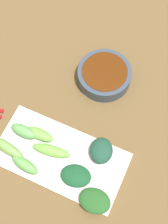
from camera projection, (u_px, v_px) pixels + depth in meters
The scene contains 11 objects.
tabletop at pixel (84, 114), 0.84m from camera, with size 2.10×2.10×0.02m, color brown.
sauce_bowl at pixel (104, 75), 0.85m from camera, with size 0.14×0.14×0.04m.
serving_plate at pixel (62, 158), 0.78m from camera, with size 0.15×0.30×0.01m, color silver.
broccoli_stalk_0 at pixel (40, 134), 0.79m from camera, with size 0.03×0.07×0.02m, color #73AA4A.
broccoli_leafy_1 at pixel (101, 151), 0.76m from camera, with size 0.06×0.05×0.03m, color #1E4935.
broccoli_stalk_2 at pixel (51, 151), 0.77m from camera, with size 0.03×0.09×0.02m, color #73B346.
broccoli_leafy_3 at pixel (76, 176), 0.75m from camera, with size 0.05×0.07×0.02m, color #194D2A.
broccoli_leafy_4 at pixel (95, 201), 0.72m from camera, with size 0.06×0.07×0.02m, color #245923.
broccoli_stalk_5 at pixel (7, 147), 0.77m from camera, with size 0.03×0.10×0.03m, color #78AA53.
broccoli_stalk_6 at pixel (25, 165), 0.75m from camera, with size 0.03×0.07×0.03m, color #66AA53.
broccoli_stalk_7 at pixel (24, 131), 0.78m from camera, with size 0.03×0.07×0.03m, color #65A659.
Camera 1 is at (0.31, 0.14, 0.78)m, focal length 53.27 mm.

